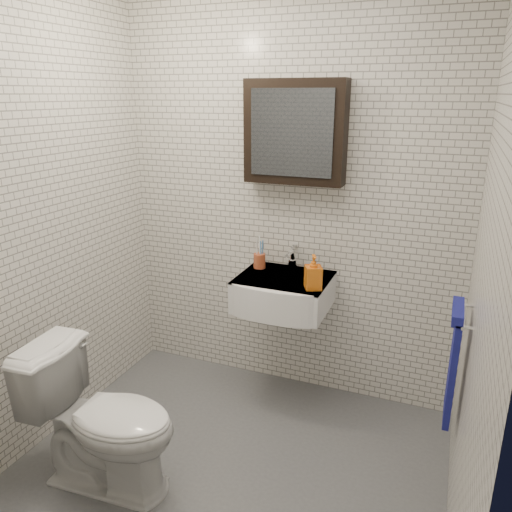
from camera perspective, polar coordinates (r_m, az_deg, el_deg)
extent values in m
cube|color=#53555B|center=(2.89, -3.54, -23.45)|extent=(2.20, 2.00, 0.01)
cube|color=silver|center=(3.16, 3.83, 5.87)|extent=(2.20, 0.02, 2.50)
cube|color=silver|center=(1.50, -21.35, -9.74)|extent=(2.20, 0.02, 2.50)
cube|color=silver|center=(2.90, -24.11, 3.21)|extent=(0.02, 2.00, 2.50)
cube|color=silver|center=(2.05, 24.68, -2.58)|extent=(0.02, 2.00, 2.50)
cube|color=white|center=(3.09, 3.20, -4.13)|extent=(0.55, 0.45, 0.20)
cylinder|color=silver|center=(3.07, 3.35, -2.48)|extent=(0.31, 0.31, 0.02)
cylinder|color=silver|center=(3.07, 3.36, -2.34)|extent=(0.04, 0.04, 0.01)
cube|color=white|center=(3.05, 3.23, -2.48)|extent=(0.55, 0.45, 0.01)
cylinder|color=silver|center=(3.19, 4.20, -0.92)|extent=(0.06, 0.06, 0.06)
cylinder|color=silver|center=(3.17, 4.23, 0.10)|extent=(0.03, 0.03, 0.08)
cylinder|color=silver|center=(3.11, 3.90, 0.31)|extent=(0.02, 0.12, 0.02)
cube|color=silver|center=(3.18, 4.42, 1.20)|extent=(0.02, 0.09, 0.01)
cube|color=black|center=(3.02, 4.51, 13.92)|extent=(0.60, 0.14, 0.60)
cube|color=#3F444C|center=(2.94, 4.05, 13.82)|extent=(0.49, 0.01, 0.49)
cylinder|color=silver|center=(2.49, 22.62, -6.28)|extent=(0.02, 0.30, 0.02)
cylinder|color=silver|center=(2.61, 23.08, -5.22)|extent=(0.04, 0.02, 0.02)
cylinder|color=silver|center=(2.37, 23.09, -7.56)|extent=(0.04, 0.02, 0.02)
cube|color=#202595|center=(2.60, 21.56, -11.68)|extent=(0.03, 0.26, 0.54)
cube|color=#202595|center=(2.48, 22.09, -5.90)|extent=(0.05, 0.26, 0.05)
cylinder|color=#A94A2A|center=(3.19, 0.40, -0.55)|extent=(0.08, 0.08, 0.09)
cylinder|color=white|center=(3.17, 0.10, 0.49)|extent=(0.02, 0.03, 0.18)
cylinder|color=#3C7BC0|center=(3.16, 0.54, 0.28)|extent=(0.01, 0.02, 0.16)
cylinder|color=white|center=(3.18, 0.41, 0.66)|extent=(0.02, 0.03, 0.19)
cylinder|color=#3C7BC0|center=(3.18, 0.75, 0.44)|extent=(0.02, 0.04, 0.17)
imported|color=orange|center=(2.85, 6.57, -1.84)|extent=(0.12, 0.12, 0.20)
imported|color=white|center=(2.71, -16.99, -17.44)|extent=(0.77, 0.47, 0.76)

